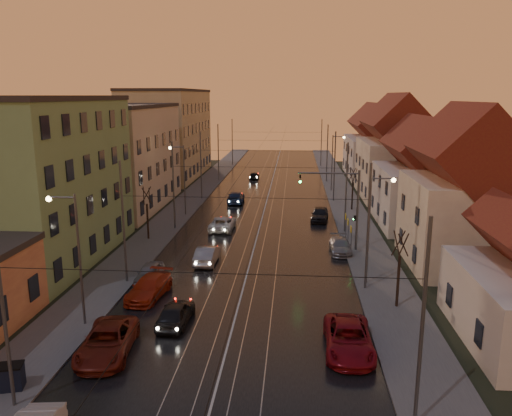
% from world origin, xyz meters
% --- Properties ---
extents(ground, '(160.00, 160.00, 0.00)m').
position_xyz_m(ground, '(0.00, 0.00, 0.00)').
color(ground, black).
rests_on(ground, ground).
extents(road, '(16.00, 120.00, 0.04)m').
position_xyz_m(road, '(0.00, 40.00, 0.02)').
color(road, black).
rests_on(road, ground).
extents(sidewalk_left, '(4.00, 120.00, 0.15)m').
position_xyz_m(sidewalk_left, '(-10.00, 40.00, 0.07)').
color(sidewalk_left, '#4C4C4C').
rests_on(sidewalk_left, ground).
extents(sidewalk_right, '(4.00, 120.00, 0.15)m').
position_xyz_m(sidewalk_right, '(10.00, 40.00, 0.07)').
color(sidewalk_right, '#4C4C4C').
rests_on(sidewalk_right, ground).
extents(tram_rail_0, '(0.06, 120.00, 0.03)m').
position_xyz_m(tram_rail_0, '(-2.20, 40.00, 0.06)').
color(tram_rail_0, gray).
rests_on(tram_rail_0, road).
extents(tram_rail_1, '(0.06, 120.00, 0.03)m').
position_xyz_m(tram_rail_1, '(-0.77, 40.00, 0.06)').
color(tram_rail_1, gray).
rests_on(tram_rail_1, road).
extents(tram_rail_2, '(0.06, 120.00, 0.03)m').
position_xyz_m(tram_rail_2, '(0.77, 40.00, 0.06)').
color(tram_rail_2, gray).
rests_on(tram_rail_2, road).
extents(tram_rail_3, '(0.06, 120.00, 0.03)m').
position_xyz_m(tram_rail_3, '(2.20, 40.00, 0.06)').
color(tram_rail_3, gray).
rests_on(tram_rail_3, road).
extents(apartment_left_1, '(10.00, 18.00, 13.00)m').
position_xyz_m(apartment_left_1, '(-17.50, 14.00, 6.50)').
color(apartment_left_1, '#698E5A').
rests_on(apartment_left_1, ground).
extents(apartment_left_2, '(10.00, 20.00, 12.00)m').
position_xyz_m(apartment_left_2, '(-17.50, 34.00, 6.00)').
color(apartment_left_2, '#B3A88B').
rests_on(apartment_left_2, ground).
extents(apartment_left_3, '(10.00, 24.00, 14.00)m').
position_xyz_m(apartment_left_3, '(-17.50, 58.00, 7.00)').
color(apartment_left_3, tan).
rests_on(apartment_left_3, ground).
extents(house_right_1, '(8.67, 10.20, 10.80)m').
position_xyz_m(house_right_1, '(17.00, 15.00, 5.45)').
color(house_right_1, '#C6B298').
rests_on(house_right_1, ground).
extents(house_right_2, '(9.18, 12.24, 9.20)m').
position_xyz_m(house_right_2, '(17.00, 28.00, 4.64)').
color(house_right_2, beige).
rests_on(house_right_2, ground).
extents(house_right_3, '(9.18, 14.28, 11.50)m').
position_xyz_m(house_right_3, '(17.00, 43.00, 5.80)').
color(house_right_3, '#C6B298').
rests_on(house_right_3, ground).
extents(house_right_4, '(9.18, 16.32, 10.00)m').
position_xyz_m(house_right_4, '(17.00, 61.00, 5.05)').
color(house_right_4, beige).
rests_on(house_right_4, ground).
extents(catenary_pole_l_0, '(0.16, 0.16, 9.00)m').
position_xyz_m(catenary_pole_l_0, '(-8.60, -6.00, 4.50)').
color(catenary_pole_l_0, '#595B60').
rests_on(catenary_pole_l_0, ground).
extents(catenary_pole_r_0, '(0.16, 0.16, 9.00)m').
position_xyz_m(catenary_pole_r_0, '(8.60, -6.00, 4.50)').
color(catenary_pole_r_0, '#595B60').
rests_on(catenary_pole_r_0, ground).
extents(catenary_pole_l_1, '(0.16, 0.16, 9.00)m').
position_xyz_m(catenary_pole_l_1, '(-8.60, 9.00, 4.50)').
color(catenary_pole_l_1, '#595B60').
rests_on(catenary_pole_l_1, ground).
extents(catenary_pole_r_1, '(0.16, 0.16, 9.00)m').
position_xyz_m(catenary_pole_r_1, '(8.60, 9.00, 4.50)').
color(catenary_pole_r_1, '#595B60').
rests_on(catenary_pole_r_1, ground).
extents(catenary_pole_l_2, '(0.16, 0.16, 9.00)m').
position_xyz_m(catenary_pole_l_2, '(-8.60, 24.00, 4.50)').
color(catenary_pole_l_2, '#595B60').
rests_on(catenary_pole_l_2, ground).
extents(catenary_pole_r_2, '(0.16, 0.16, 9.00)m').
position_xyz_m(catenary_pole_r_2, '(8.60, 24.00, 4.50)').
color(catenary_pole_r_2, '#595B60').
rests_on(catenary_pole_r_2, ground).
extents(catenary_pole_l_3, '(0.16, 0.16, 9.00)m').
position_xyz_m(catenary_pole_l_3, '(-8.60, 39.00, 4.50)').
color(catenary_pole_l_3, '#595B60').
rests_on(catenary_pole_l_3, ground).
extents(catenary_pole_r_3, '(0.16, 0.16, 9.00)m').
position_xyz_m(catenary_pole_r_3, '(8.60, 39.00, 4.50)').
color(catenary_pole_r_3, '#595B60').
rests_on(catenary_pole_r_3, ground).
extents(catenary_pole_l_4, '(0.16, 0.16, 9.00)m').
position_xyz_m(catenary_pole_l_4, '(-8.60, 54.00, 4.50)').
color(catenary_pole_l_4, '#595B60').
rests_on(catenary_pole_l_4, ground).
extents(catenary_pole_r_4, '(0.16, 0.16, 9.00)m').
position_xyz_m(catenary_pole_r_4, '(8.60, 54.00, 4.50)').
color(catenary_pole_r_4, '#595B60').
rests_on(catenary_pole_r_4, ground).
extents(catenary_pole_l_5, '(0.16, 0.16, 9.00)m').
position_xyz_m(catenary_pole_l_5, '(-8.60, 72.00, 4.50)').
color(catenary_pole_l_5, '#595B60').
rests_on(catenary_pole_l_5, ground).
extents(catenary_pole_r_5, '(0.16, 0.16, 9.00)m').
position_xyz_m(catenary_pole_r_5, '(8.60, 72.00, 4.50)').
color(catenary_pole_r_5, '#595B60').
rests_on(catenary_pole_r_5, ground).
extents(street_lamp_0, '(1.75, 0.32, 8.00)m').
position_xyz_m(street_lamp_0, '(-9.10, 2.00, 4.89)').
color(street_lamp_0, '#595B60').
rests_on(street_lamp_0, ground).
extents(street_lamp_1, '(1.75, 0.32, 8.00)m').
position_xyz_m(street_lamp_1, '(9.10, 10.00, 4.89)').
color(street_lamp_1, '#595B60').
rests_on(street_lamp_1, ground).
extents(street_lamp_2, '(1.75, 0.32, 8.00)m').
position_xyz_m(street_lamp_2, '(-9.10, 30.00, 4.89)').
color(street_lamp_2, '#595B60').
rests_on(street_lamp_2, ground).
extents(street_lamp_3, '(1.75, 0.32, 8.00)m').
position_xyz_m(street_lamp_3, '(9.10, 46.00, 4.89)').
color(street_lamp_3, '#595B60').
rests_on(street_lamp_3, ground).
extents(traffic_light_mast, '(5.30, 0.32, 7.20)m').
position_xyz_m(traffic_light_mast, '(7.99, 18.00, 4.60)').
color(traffic_light_mast, '#595B60').
rests_on(traffic_light_mast, ground).
extents(bare_tree_0, '(1.09, 1.09, 5.11)m').
position_xyz_m(bare_tree_0, '(-10.20, 20.00, 2.49)').
color(bare_tree_0, black).
rests_on(bare_tree_0, ground).
extents(bare_tree_1, '(1.09, 1.09, 5.11)m').
position_xyz_m(bare_tree_1, '(10.20, 6.00, 2.49)').
color(bare_tree_1, black).
rests_on(bare_tree_1, ground).
extents(bare_tree_2, '(1.09, 1.09, 5.11)m').
position_xyz_m(bare_tree_2, '(10.40, 34.00, 2.49)').
color(bare_tree_2, black).
rests_on(bare_tree_2, ground).
extents(driving_car_0, '(1.83, 4.20, 1.41)m').
position_xyz_m(driving_car_0, '(-3.45, 2.65, 0.70)').
color(driving_car_0, black).
rests_on(driving_car_0, ground).
extents(driving_car_1, '(1.64, 4.44, 1.45)m').
position_xyz_m(driving_car_1, '(-3.48, 13.83, 0.73)').
color(driving_car_1, gray).
rests_on(driving_car_1, ground).
extents(driving_car_2, '(2.37, 5.02, 1.38)m').
position_xyz_m(driving_car_2, '(-3.69, 24.12, 0.69)').
color(driving_car_2, silver).
rests_on(driving_car_2, ground).
extents(driving_car_3, '(2.25, 5.08, 1.45)m').
position_xyz_m(driving_car_3, '(-3.87, 37.23, 0.72)').
color(driving_car_3, '#172546').
rests_on(driving_car_3, ground).
extents(driving_car_4, '(1.52, 3.64, 1.23)m').
position_xyz_m(driving_car_4, '(-3.00, 55.55, 0.62)').
color(driving_car_4, black).
rests_on(driving_car_4, ground).
extents(parked_left_1, '(3.02, 5.62, 1.50)m').
position_xyz_m(parked_left_1, '(-6.21, -1.17, 0.75)').
color(parked_left_1, maroon).
rests_on(parked_left_1, ground).
extents(parked_left_2, '(2.57, 5.04, 1.40)m').
position_xyz_m(parked_left_2, '(-6.20, 6.52, 0.70)').
color(parked_left_2, '#A82810').
rests_on(parked_left_2, ground).
extents(parked_left_3, '(1.59, 3.83, 1.30)m').
position_xyz_m(parked_left_3, '(-7.02, 9.43, 0.65)').
color(parked_left_3, gray).
rests_on(parked_left_3, ground).
extents(parked_right_0, '(2.57, 5.44, 1.50)m').
position_xyz_m(parked_right_0, '(6.51, 0.11, 0.75)').
color(parked_right_0, maroon).
rests_on(parked_right_0, ground).
extents(parked_right_1, '(1.79, 4.29, 1.24)m').
position_xyz_m(parked_right_1, '(7.60, 17.48, 0.62)').
color(parked_right_1, gray).
rests_on(parked_right_1, ground).
extents(parked_right_2, '(2.25, 4.56, 1.50)m').
position_xyz_m(parked_right_2, '(6.33, 28.72, 0.75)').
color(parked_right_2, black).
rests_on(parked_right_2, ground).
extents(dumpster, '(1.37, 1.09, 1.10)m').
position_xyz_m(dumpster, '(-9.47, -4.81, 0.70)').
color(dumpster, black).
rests_on(dumpster, sidewalk_left).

